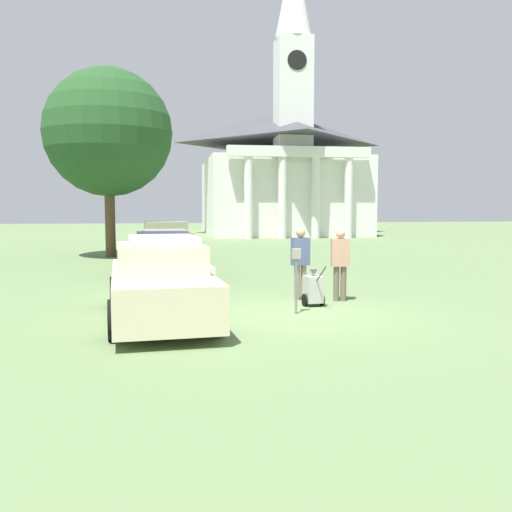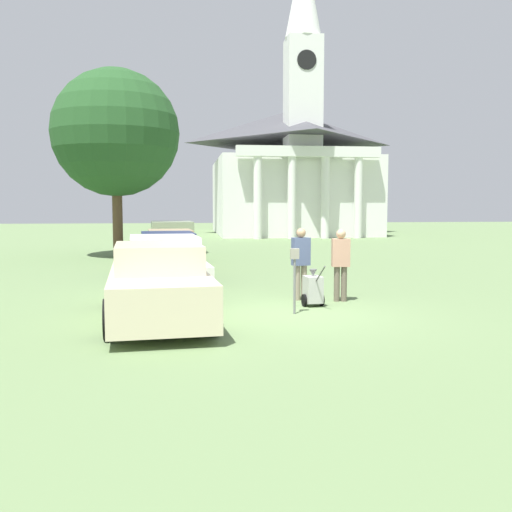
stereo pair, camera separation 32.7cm
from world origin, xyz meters
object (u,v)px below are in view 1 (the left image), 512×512
parked_car_white (162,268)px  parked_car_sage (165,242)px  parking_meter (296,268)px  equipment_cart (313,289)px  parked_car_cream (160,285)px  person_worker (300,259)px  church (280,168)px  parked_car_tan (165,249)px  parked_car_navy (164,257)px  person_supervisor (340,260)px

parked_car_white → parked_car_sage: parked_car_sage is taller
parking_meter → equipment_cart: 1.19m
parked_car_cream → equipment_cart: 3.60m
parked_car_sage → person_worker: (3.30, -10.99, 0.25)m
parked_car_sage → parking_meter: parked_car_sage is taller
parked_car_cream → church: (8.87, 33.25, 4.46)m
parked_car_sage → equipment_cart: bearing=-79.0°
parked_car_white → church: bearing=68.5°
parked_car_tan → person_worker: size_ratio=2.82×
parked_car_cream → parked_car_navy: bearing=85.0°
person_worker → parking_meter: bearing=63.1°
parked_car_sage → person_supervisor: 12.05m
church → parked_car_navy: bearing=-108.4°
parked_car_sage → parked_car_white: bearing=-95.0°
parked_car_navy → person_supervisor: (4.20, -4.88, 0.30)m
parking_meter → church: (6.05, 32.99, 4.21)m
parked_car_tan → equipment_cart: 9.45m
person_worker → equipment_cart: bearing=86.2°
parked_car_sage → person_supervisor: (4.20, -11.29, 0.24)m
person_supervisor → parked_car_sage: bearing=-63.1°
person_worker → church: church is taller
parking_meter → person_worker: person_worker is taller
parked_car_sage → church: size_ratio=0.25×
parked_car_tan → parked_car_sage: bearing=85.0°
parked_car_tan → church: (8.87, 23.33, 4.52)m
parked_car_white → church: 31.55m
parked_car_sage → person_worker: person_worker is taller
parked_car_navy → parked_car_cream: bearing=-95.0°
parked_car_tan → church: 25.37m
parked_car_white → person_supervisor: size_ratio=3.09×
parked_car_navy → church: church is taller
parked_car_tan → equipment_cart: parked_car_tan is taller
parked_car_sage → person_worker: size_ratio=2.91×
parked_car_cream → equipment_cart: size_ratio=5.24×
parked_car_tan → person_worker: (3.30, -7.96, 0.35)m
parked_car_cream → church: bearing=70.0°
parked_car_cream → parked_car_tan: parked_car_cream is taller
parked_car_navy → parking_meter: bearing=-70.9°
parked_car_tan → parked_car_sage: 3.03m
parked_car_cream → parked_car_tan: 9.92m
parked_car_cream → person_supervisor: 4.53m
person_worker → parked_car_navy: bearing=-65.2°
parked_car_sage → parking_meter: (2.82, -12.70, 0.22)m
parked_car_white → person_supervisor: (4.20, -1.64, 0.29)m
parked_car_navy → person_supervisor: 6.45m
parked_car_sage → equipment_cart: parked_car_sage is taller
person_supervisor → equipment_cart: (-0.79, -0.55, -0.59)m
parked_car_white → person_worker: bearing=-27.1°
person_worker → equipment_cart: size_ratio=1.74×
parked_car_cream → person_supervisor: size_ratio=3.05×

